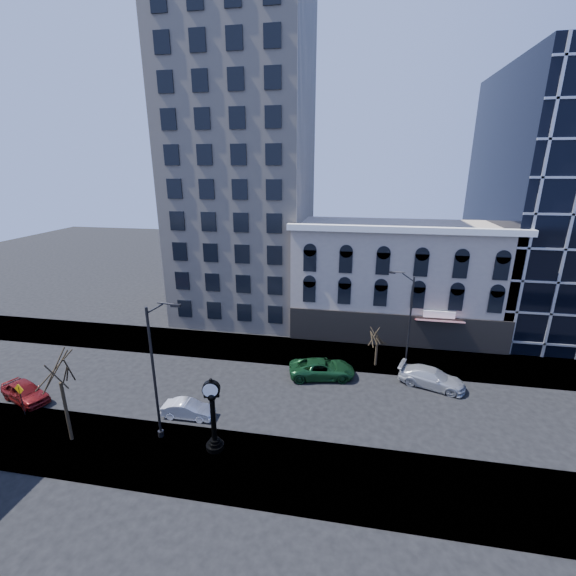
% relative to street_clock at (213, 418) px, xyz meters
% --- Properties ---
extents(ground, '(160.00, 160.00, 0.00)m').
position_rel_street_clock_xyz_m(ground, '(0.92, 6.90, -2.48)').
color(ground, black).
rests_on(ground, ground).
extents(sidewalk_far, '(160.00, 6.00, 0.12)m').
position_rel_street_clock_xyz_m(sidewalk_far, '(0.92, 14.90, -2.42)').
color(sidewalk_far, gray).
rests_on(sidewalk_far, ground).
extents(sidewalk_near, '(160.00, 6.00, 0.12)m').
position_rel_street_clock_xyz_m(sidewalk_near, '(0.92, -1.10, -2.42)').
color(sidewalk_near, gray).
rests_on(sidewalk_near, ground).
extents(cream_tower, '(15.90, 15.40, 42.50)m').
position_rel_street_clock_xyz_m(cream_tower, '(-5.19, 25.79, 16.84)').
color(cream_tower, '#C4B39E').
rests_on(cream_tower, ground).
extents(victorian_row, '(22.60, 11.19, 12.50)m').
position_rel_street_clock_xyz_m(victorian_row, '(12.93, 22.79, 3.51)').
color(victorian_row, '#AFA090').
rests_on(victorian_row, ground).
extents(street_clock, '(1.19, 1.19, 5.23)m').
position_rel_street_clock_xyz_m(street_clock, '(0.00, 0.00, 0.00)').
color(street_clock, black).
rests_on(street_clock, sidewalk_near).
extents(street_lamp_near, '(2.60, 0.54, 10.05)m').
position_rel_street_clock_xyz_m(street_lamp_near, '(-3.36, 0.54, 5.22)').
color(street_lamp_near, black).
rests_on(street_lamp_near, sidewalk_near).
extents(street_lamp_far, '(2.30, 1.00, 9.21)m').
position_rel_street_clock_xyz_m(street_lamp_far, '(12.88, 13.54, 4.59)').
color(street_lamp_far, black).
rests_on(street_lamp_far, sidewalk_far).
extents(bare_tree_near, '(4.12, 4.12, 7.06)m').
position_rel_street_clock_xyz_m(bare_tree_near, '(-9.96, -0.88, 2.97)').
color(bare_tree_near, '#332819').
rests_on(bare_tree_near, sidewalk_near).
extents(bare_tree_far, '(2.52, 2.52, 4.33)m').
position_rel_street_clock_xyz_m(bare_tree_far, '(10.82, 13.33, 0.89)').
color(bare_tree_far, '#332819').
rests_on(bare_tree_far, sidewalk_far).
extents(warning_sign, '(0.85, 0.16, 2.62)m').
position_rel_street_clock_xyz_m(warning_sign, '(-15.31, 0.89, -0.56)').
color(warning_sign, black).
rests_on(warning_sign, sidewalk_near).
extents(car_near_a, '(5.01, 3.42, 1.59)m').
position_rel_street_clock_xyz_m(car_near_a, '(-16.88, 2.69, -1.69)').
color(car_near_a, maroon).
rests_on(car_near_a, ground).
extents(car_near_b, '(3.89, 1.41, 1.28)m').
position_rel_street_clock_xyz_m(car_near_b, '(-3.21, 3.00, -1.85)').
color(car_near_b, silver).
rests_on(car_near_b, ground).
extents(car_far_a, '(6.19, 3.74, 1.61)m').
position_rel_street_clock_xyz_m(car_far_a, '(6.05, 10.50, -1.68)').
color(car_far_a, '#143F1E').
rests_on(car_far_a, ground).
extents(car_far_b, '(5.85, 3.86, 1.57)m').
position_rel_street_clock_xyz_m(car_far_b, '(15.36, 10.64, -1.70)').
color(car_far_b, '#A5A8AD').
rests_on(car_far_b, ground).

